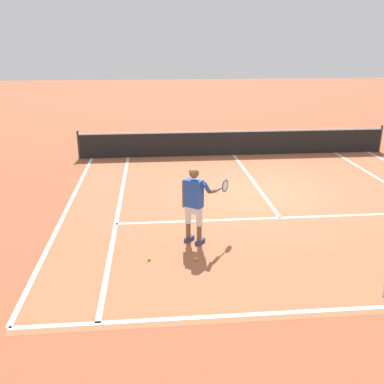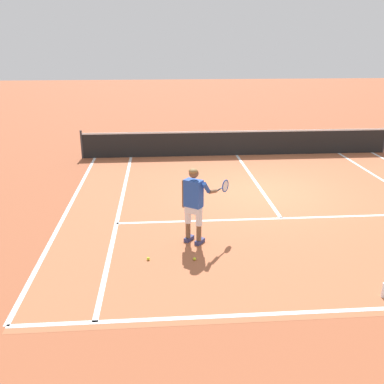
{
  "view_description": "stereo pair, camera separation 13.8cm",
  "coord_description": "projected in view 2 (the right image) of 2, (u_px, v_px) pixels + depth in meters",
  "views": [
    {
      "loc": [
        -3.16,
        -11.81,
        4.22
      ],
      "look_at": [
        -2.32,
        -2.8,
        1.05
      ],
      "focal_mm": 40.33,
      "sensor_mm": 36.0,
      "label": 1
    },
    {
      "loc": [
        -3.02,
        -11.82,
        4.22
      ],
      "look_at": [
        -2.32,
        -2.8,
        1.05
      ],
      "focal_mm": 40.33,
      "sensor_mm": 36.0,
      "label": 2
    }
  ],
  "objects": [
    {
      "name": "water_bottle",
      "position": [
        384.0,
        290.0,
        7.48
      ],
      "size": [
        0.07,
        0.07,
        0.27
      ],
      "primitive_type": "cylinder",
      "color": "white",
      "rests_on": "ground"
    },
    {
      "name": "tennis_ball_near_feet",
      "position": [
        148.0,
        259.0,
        8.78
      ],
      "size": [
        0.07,
        0.07,
        0.07
      ],
      "primitive_type": "sphere",
      "color": "#CCE02D",
      "rests_on": "ground"
    },
    {
      "name": "line_service",
      "position": [
        281.0,
        218.0,
        10.86
      ],
      "size": [
        8.23,
        0.1,
        0.01
      ],
      "primitive_type": "cube",
      "color": "white",
      "rests_on": "ground"
    },
    {
      "name": "ground_plane",
      "position": [
        263.0,
        192.0,
        12.74
      ],
      "size": [
        80.0,
        80.0,
        0.0
      ],
      "primitive_type": "plane",
      "color": "#9E5133"
    },
    {
      "name": "court_inner_surface",
      "position": [
        269.0,
        201.0,
        12.02
      ],
      "size": [
        10.98,
        10.75,
        0.0
      ],
      "primitive_type": "cube",
      "color": "#B2603D",
      "rests_on": "ground"
    },
    {
      "name": "line_baseline",
      "position": [
        346.0,
        310.0,
        7.15
      ],
      "size": [
        10.98,
        0.1,
        0.01
      ],
      "primitive_type": "cube",
      "color": "white",
      "rests_on": "ground"
    },
    {
      "name": "tennis_ball_by_baseline",
      "position": [
        195.0,
        259.0,
        8.78
      ],
      "size": [
        0.07,
        0.07,
        0.07
      ],
      "primitive_type": "sphere",
      "color": "#CCE02D",
      "rests_on": "ground"
    },
    {
      "name": "line_singles_left",
      "position": [
        120.0,
        205.0,
        11.71
      ],
      "size": [
        0.1,
        10.35,
        0.01
      ],
      "primitive_type": "cube",
      "color": "white",
      "rests_on": "ground"
    },
    {
      "name": "line_doubles_left",
      "position": [
        69.0,
        207.0,
        11.61
      ],
      "size": [
        0.1,
        10.35,
        0.01
      ],
      "primitive_type": "cube",
      "color": "white",
      "rests_on": "ground"
    },
    {
      "name": "tennis_player",
      "position": [
        194.0,
        200.0,
        9.26
      ],
      "size": [
        1.1,
        0.84,
        1.71
      ],
      "color": "navy",
      "rests_on": "ground"
    },
    {
      "name": "tennis_net",
      "position": [
        237.0,
        143.0,
        16.72
      ],
      "size": [
        11.96,
        0.08,
        1.07
      ],
      "color": "#333338",
      "rests_on": "ground"
    },
    {
      "name": "line_centre_service",
      "position": [
        254.0,
        180.0,
        13.87
      ],
      "size": [
        0.1,
        6.4,
        0.01
      ],
      "primitive_type": "cube",
      "color": "white",
      "rests_on": "ground"
    }
  ]
}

